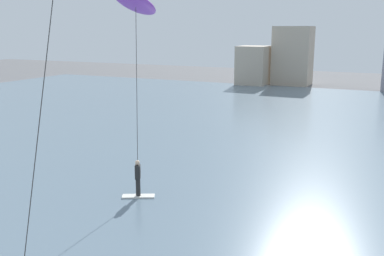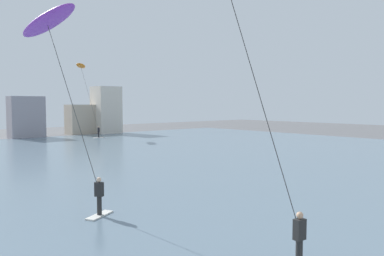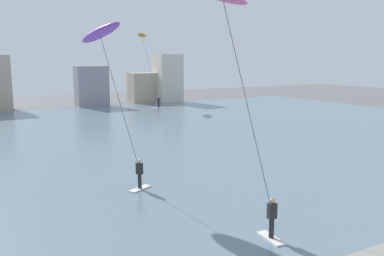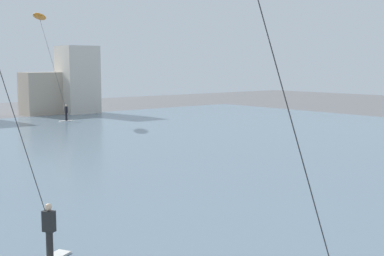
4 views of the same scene
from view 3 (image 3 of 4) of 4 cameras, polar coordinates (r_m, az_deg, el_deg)
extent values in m
cube|color=slate|center=(36.73, -11.65, -1.65)|extent=(84.00, 52.00, 0.10)
cube|color=gray|center=(64.03, -13.57, 5.57)|extent=(4.62, 2.73, 5.97)
cube|color=#B7A893|center=(68.19, -6.57, 5.49)|extent=(4.71, 3.12, 4.79)
cube|color=beige|center=(68.39, -3.36, 6.78)|extent=(3.89, 3.83, 7.74)
cube|color=silver|center=(59.84, -4.58, 2.81)|extent=(1.45, 0.62, 0.06)
cylinder|color=black|center=(59.79, -4.59, 3.21)|extent=(0.20, 0.20, 0.78)
cube|color=black|center=(59.72, -4.60, 3.86)|extent=(0.26, 0.37, 0.60)
sphere|color=beige|center=(59.68, -4.60, 4.26)|extent=(0.20, 0.20, 0.20)
cylinder|color=#333333|center=(60.58, -5.74, 8.15)|extent=(1.11, 3.01, 9.03)
ellipsoid|color=orange|center=(61.80, -6.86, 12.48)|extent=(2.83, 3.33, 0.75)
cube|color=silver|center=(22.67, -7.15, -8.23)|extent=(1.45, 1.03, 0.06)
cylinder|color=black|center=(22.54, -7.17, -7.21)|extent=(0.20, 0.20, 0.78)
cube|color=black|center=(22.36, -7.21, -5.52)|extent=(0.35, 0.40, 0.60)
sphere|color=beige|center=(22.26, -7.23, -4.50)|extent=(0.20, 0.20, 0.20)
cylinder|color=#333333|center=(22.48, -9.85, 3.44)|extent=(1.23, 2.13, 7.00)
ellipsoid|color=purple|center=(23.20, -12.46, 12.56)|extent=(1.82, 4.00, 1.35)
cube|color=silver|center=(16.94, 10.77, -14.58)|extent=(0.61, 1.44, 0.06)
cylinder|color=black|center=(16.77, 10.81, -13.27)|extent=(0.20, 0.20, 0.78)
cube|color=black|center=(16.52, 10.89, -11.06)|extent=(0.36, 0.26, 0.60)
sphere|color=tan|center=(16.38, 10.93, -9.71)|extent=(0.20, 0.20, 0.20)
cylinder|color=#333333|center=(16.44, 7.54, 3.25)|extent=(0.57, 2.70, 8.08)
camera|label=1|loc=(18.81, 46.31, 7.32)|focal=41.60mm
camera|label=2|loc=(6.40, -18.00, -11.05)|focal=34.57mm
camera|label=4|loc=(6.85, -10.37, -2.03)|focal=49.06mm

